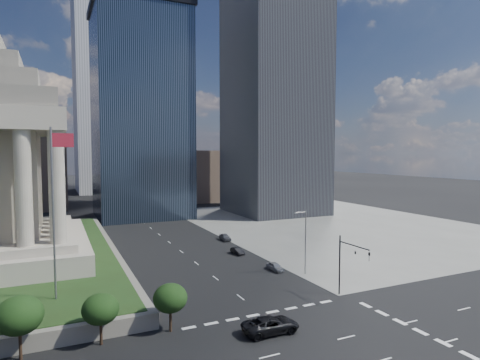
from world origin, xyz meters
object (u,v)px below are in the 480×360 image
traffic_signal_ne (349,259)px  parked_sedan_mid (237,251)px  flagpole (55,203)px  pickup_truck (271,325)px  parked_sedan_near (275,267)px  parked_sedan_far (225,237)px  street_lamp_north (305,238)px

traffic_signal_ne → parked_sedan_mid: traffic_signal_ne is taller
flagpole → pickup_truck: flagpole is taller
parked_sedan_near → parked_sedan_far: bearing=85.3°
street_lamp_north → parked_sedan_near: 6.97m
traffic_signal_ne → street_lamp_north: size_ratio=0.80×
street_lamp_north → parked_sedan_mid: (-4.33, 15.74, -5.05)m
flagpole → parked_sedan_far: (33.33, 28.72, -12.39)m
pickup_truck → parked_sedan_near: bearing=-29.7°
street_lamp_north → parked_sedan_mid: bearing=105.4°
traffic_signal_ne → parked_sedan_near: bearing=98.7°
street_lamp_north → pickup_truck: 22.18m
parked_sedan_far → traffic_signal_ne: bearing=-84.7°
pickup_truck → parked_sedan_mid: 33.22m
street_lamp_north → parked_sedan_mid: 17.08m
street_lamp_north → parked_sedan_mid: size_ratio=2.67×
street_lamp_north → parked_sedan_mid: street_lamp_north is taller
flagpole → parked_sedan_near: size_ratio=5.36×
street_lamp_north → flagpole: bearing=-178.4°
traffic_signal_ne → parked_sedan_far: size_ratio=1.88×
parked_sedan_near → parked_sedan_far: (1.30, 24.04, 0.09)m
pickup_truck → traffic_signal_ne: bearing=-71.0°
flagpole → traffic_signal_ne: bearing=-16.7°
parked_sedan_near → parked_sedan_mid: parked_sedan_near is taller
flagpole → pickup_truck: size_ratio=3.25×
street_lamp_north → pickup_truck: bearing=-133.2°
parked_sedan_near → parked_sedan_mid: size_ratio=1.00×
parked_sedan_near → pickup_truck: bearing=-122.6°
flagpole → parked_sedan_far: 45.71m
parked_sedan_near → parked_sedan_far: parked_sedan_far is taller
flagpole → parked_sedan_far: flagpole is taller
pickup_truck → parked_sedan_far: size_ratio=1.45×
flagpole → parked_sedan_far: size_ratio=4.71×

